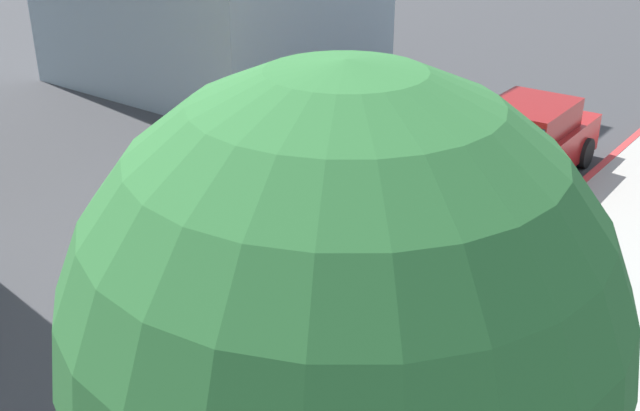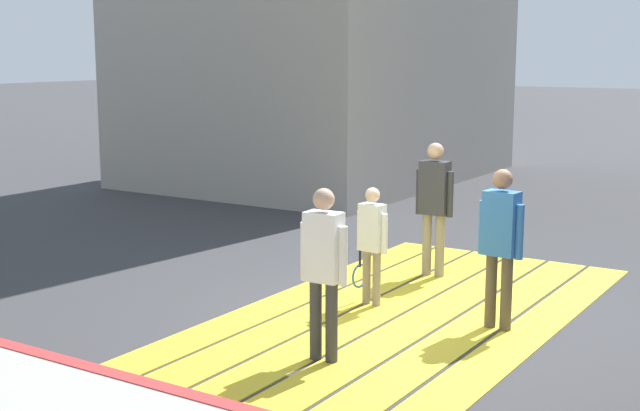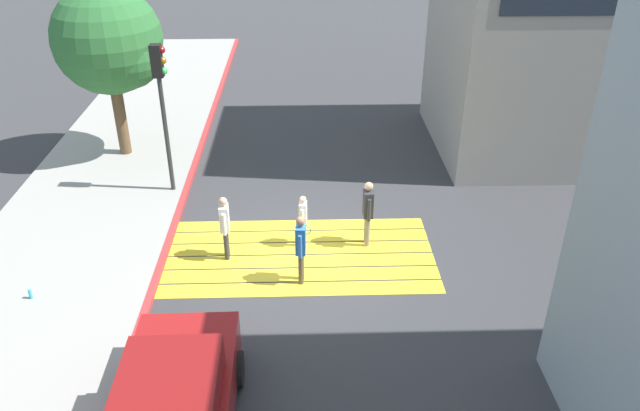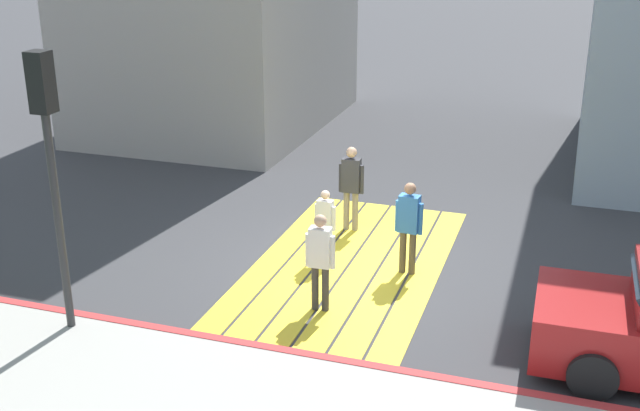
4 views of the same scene
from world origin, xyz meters
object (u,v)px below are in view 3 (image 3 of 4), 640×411
(street_tree, at_px, (111,43))
(pedestrian_adult_lead, at_px, (225,223))
(water_bottle, at_px, (30,294))
(pedestrian_adult_side, at_px, (368,209))
(pedestrian_child_with_racket, at_px, (303,218))
(traffic_light_corner, at_px, (161,90))
(pedestrian_adult_trailing, at_px, (301,245))

(street_tree, xyz_separation_m, pedestrian_adult_lead, (3.71, -5.85, -2.68))
(street_tree, bearing_deg, water_bottle, -92.41)
(pedestrian_adult_side, bearing_deg, pedestrian_child_with_racket, 178.80)
(pedestrian_adult_lead, xyz_separation_m, pedestrian_child_with_racket, (1.82, 0.52, -0.18))
(traffic_light_corner, xyz_separation_m, water_bottle, (-2.18, -4.95, -2.81))
(pedestrian_adult_trailing, bearing_deg, pedestrian_adult_lead, 150.13)
(traffic_light_corner, relative_size, pedestrian_adult_trailing, 2.53)
(pedestrian_adult_side, bearing_deg, traffic_light_corner, 151.39)
(pedestrian_adult_lead, xyz_separation_m, pedestrian_adult_side, (3.38, 0.49, 0.05))
(water_bottle, distance_m, pedestrian_adult_side, 7.73)
(water_bottle, xyz_separation_m, pedestrian_adult_lead, (4.02, 1.62, 0.72))
(pedestrian_child_with_racket, bearing_deg, traffic_light_corner, 142.47)
(traffic_light_corner, relative_size, pedestrian_adult_lead, 2.60)
(street_tree, bearing_deg, pedestrian_adult_trailing, -51.44)
(traffic_light_corner, xyz_separation_m, pedestrian_adult_lead, (1.84, -3.33, -2.09))
(street_tree, distance_m, pedestrian_adult_trailing, 9.18)
(pedestrian_adult_lead, height_order, pedestrian_adult_side, pedestrian_adult_side)
(pedestrian_adult_trailing, height_order, pedestrian_adult_side, pedestrian_adult_side)
(street_tree, height_order, pedestrian_child_with_racket, street_tree)
(water_bottle, relative_size, pedestrian_child_with_racket, 0.16)
(water_bottle, relative_size, pedestrian_adult_lead, 0.14)
(pedestrian_adult_lead, height_order, pedestrian_adult_trailing, pedestrian_adult_trailing)
(pedestrian_adult_lead, distance_m, pedestrian_adult_side, 3.41)
(pedestrian_adult_lead, bearing_deg, pedestrian_adult_trailing, -29.87)
(street_tree, relative_size, pedestrian_adult_side, 3.10)
(traffic_light_corner, height_order, pedestrian_adult_trailing, traffic_light_corner)
(traffic_light_corner, xyz_separation_m, pedestrian_adult_trailing, (3.61, -4.35, -2.06))
(pedestrian_adult_lead, relative_size, pedestrian_child_with_racket, 1.20)
(traffic_light_corner, bearing_deg, street_tree, 126.52)
(street_tree, xyz_separation_m, pedestrian_adult_side, (7.09, -5.37, -2.63))
(pedestrian_adult_trailing, bearing_deg, water_bottle, -174.06)
(pedestrian_child_with_racket, bearing_deg, street_tree, 136.03)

